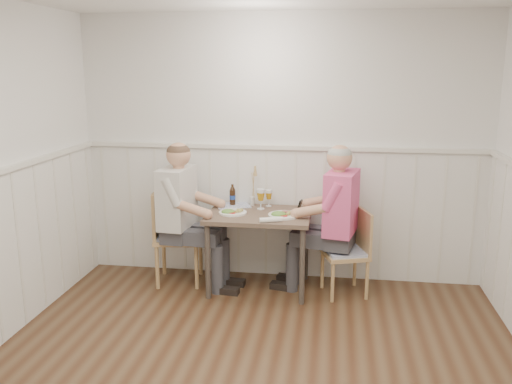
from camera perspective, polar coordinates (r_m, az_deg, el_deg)
room_shell at (r=3.10m, az=-1.44°, el=2.45°), size 4.04×4.54×2.60m
wainscot at (r=3.99m, az=0.31°, el=-7.52°), size 4.00×4.49×1.34m
dining_table at (r=5.10m, az=0.33°, el=-3.31°), size 0.96×0.70×0.75m
chair_right at (r=5.13m, az=9.89°, el=-5.93°), size 0.48×0.48×0.81m
chair_left at (r=5.37m, az=-8.75°, el=-4.24°), size 0.50×0.50×0.93m
man_in_pink at (r=5.08m, az=8.38°, el=-4.13°), size 0.72×0.52×1.43m
diner_cream at (r=5.24m, az=-7.80°, el=-3.57°), size 0.69×0.48×1.43m
plate_man at (r=4.97m, az=2.82°, el=-2.31°), size 0.29×0.29×0.07m
plate_diner at (r=5.06m, az=-2.62°, el=-2.07°), size 0.26×0.26×0.07m
beer_glass_a at (r=5.30m, az=1.36°, el=-0.35°), size 0.07×0.07×0.17m
beer_glass_b at (r=5.18m, az=0.50°, el=-0.40°), size 0.08×0.08×0.20m
beer_bottle at (r=5.35m, az=-2.49°, el=-0.42°), size 0.06×0.06×0.21m
rolled_napkin at (r=4.78m, az=1.57°, el=-2.94°), size 0.21×0.11×0.04m
grass_vase at (r=5.31m, az=-0.41°, el=0.55°), size 0.05×0.05×0.42m
gingham_mat at (r=5.35m, az=-2.44°, el=-1.42°), size 0.39×0.36×0.01m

